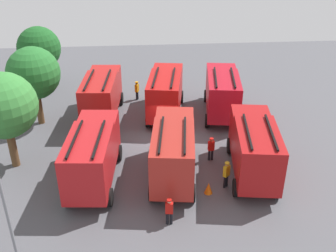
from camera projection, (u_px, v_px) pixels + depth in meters
The scene contains 16 objects.
ground_plane at pixel (168, 142), 29.47m from camera, with size 50.86×50.86×0.00m, color #4C4C51.
fire_truck_0 at pixel (254, 146), 24.83m from camera, with size 7.47×3.56×3.88m.
fire_truck_1 at pixel (222, 91), 32.58m from camera, with size 7.48×3.59×3.88m.
fire_truck_2 at pixel (173, 149), 24.50m from camera, with size 7.45×3.47×3.88m.
fire_truck_3 at pixel (165, 91), 32.58m from camera, with size 7.49×3.66×3.88m.
fire_truck_4 at pixel (93, 153), 24.09m from camera, with size 7.38×3.25×3.88m.
fire_truck_5 at pixel (102, 94), 32.14m from camera, with size 7.37×3.22×3.88m.
firefighter_0 at pixel (169, 210), 21.26m from camera, with size 0.29×0.44×1.67m.
firefighter_1 at pixel (137, 90), 35.92m from camera, with size 0.48×0.39×1.74m.
firefighter_2 at pixel (211, 148), 26.94m from camera, with size 0.28×0.44×1.71m.
firefighter_3 at pixel (226, 173), 24.18m from camera, with size 0.46×0.47×1.81m.
tree_0 at pixel (4, 106), 24.73m from camera, with size 4.26×4.26×6.60m.
tree_1 at pixel (33, 74), 30.29m from camera, with size 4.10×4.10×6.35m.
tree_2 at pixel (39, 48), 36.47m from camera, with size 3.98×3.98×6.16m.
traffic_cone_0 at pixel (208, 188), 23.93m from camera, with size 0.51×0.51×0.73m, color #F2600C.
lamppost at pixel (1, 190), 17.86m from camera, with size 0.36×0.36×6.84m.
Camera 1 is at (-25.33, 2.05, 14.97)m, focal length 42.11 mm.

